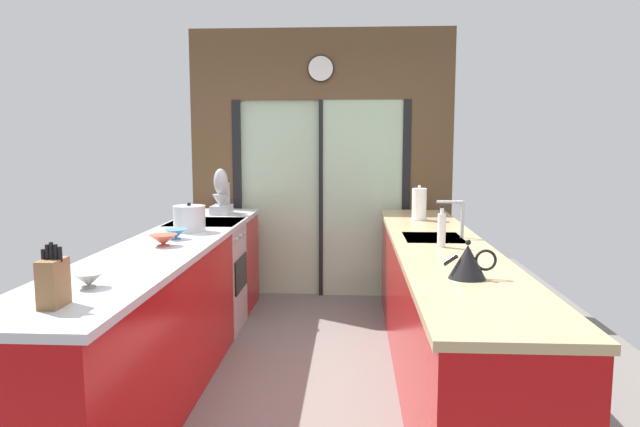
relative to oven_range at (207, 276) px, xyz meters
name	(u,v)px	position (x,y,z in m)	size (l,w,h in m)	color
ground_plane	(308,359)	(0.91, -0.65, -0.47)	(5.04, 7.60, 0.02)	slate
back_wall_unit	(321,148)	(0.91, 1.15, 1.07)	(2.64, 0.12, 2.70)	brown
left_counter_run	(164,313)	(0.00, -1.12, 0.01)	(0.62, 3.80, 0.92)	#AD0C0F
right_counter_run	(439,311)	(1.82, -0.95, 0.01)	(0.62, 3.80, 0.92)	#AD0C0F
sink_faucet	(458,213)	(1.97, -0.70, 0.64)	(0.19, 0.02, 0.26)	#B7BABC
oven_range	(207,276)	(0.00, 0.00, 0.00)	(0.60, 0.60, 0.92)	#B7BABC
mixing_bowl_near	(89,280)	(0.02, -2.21, 0.50)	(0.14, 0.14, 0.07)	gray
mixing_bowl_mid	(163,240)	(0.02, -1.15, 0.51)	(0.18, 0.18, 0.08)	#BC4C38
mixing_bowl_far	(176,234)	(0.02, -0.88, 0.50)	(0.15, 0.15, 0.07)	teal
knife_block	(53,282)	(0.02, -2.52, 0.57)	(0.09, 0.14, 0.27)	brown
stand_mixer	(221,196)	(0.02, 0.53, 0.63)	(0.17, 0.27, 0.42)	#B7BABC
stock_pot	(189,219)	(0.02, -0.54, 0.56)	(0.24, 0.24, 0.22)	#B7BABC
kettle	(468,262)	(1.80, -1.93, 0.55)	(0.27, 0.19, 0.19)	black
soap_bottle	(442,229)	(1.80, -1.08, 0.58)	(0.05, 0.05, 0.27)	silver
paper_towel_roll	(419,204)	(1.80, 0.20, 0.60)	(0.14, 0.14, 0.30)	#B7BABC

